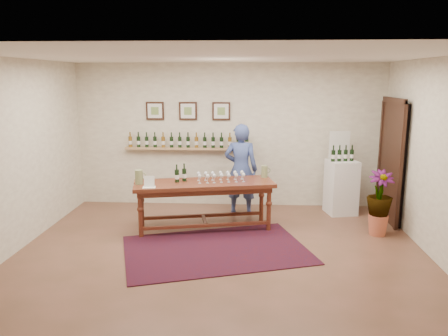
# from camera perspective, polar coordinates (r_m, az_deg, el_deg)

# --- Properties ---
(ground) EXTENTS (6.00, 6.00, 0.00)m
(ground) POSITION_cam_1_polar(r_m,az_deg,el_deg) (6.53, -0.41, -10.94)
(ground) COLOR brown
(ground) RESTS_ON ground
(room_shell) EXTENTS (6.00, 6.00, 6.00)m
(room_shell) POSITION_cam_1_polar(r_m,az_deg,el_deg) (8.18, 15.39, 1.46)
(room_shell) COLOR beige
(room_shell) RESTS_ON ground
(rug) EXTENTS (3.06, 2.49, 0.01)m
(rug) POSITION_cam_1_polar(r_m,az_deg,el_deg) (6.60, -1.07, -10.61)
(rug) COLOR #4F0E0F
(rug) RESTS_ON ground
(tasting_table) EXTENTS (2.41, 1.20, 0.82)m
(tasting_table) POSITION_cam_1_polar(r_m,az_deg,el_deg) (7.29, -2.61, -2.76)
(tasting_table) COLOR #461E11
(tasting_table) RESTS_ON ground
(table_glasses) EXTENTS (1.18, 0.49, 0.16)m
(table_glasses) POSITION_cam_1_polar(r_m,az_deg,el_deg) (7.29, -0.38, -1.12)
(table_glasses) COLOR silver
(table_glasses) RESTS_ON tasting_table
(table_bottles) EXTENTS (0.28, 0.17, 0.29)m
(table_bottles) POSITION_cam_1_polar(r_m,az_deg,el_deg) (7.27, -5.69, -0.67)
(table_bottles) COLOR black
(table_bottles) RESTS_ON tasting_table
(pitcher_left) EXTENTS (0.17, 0.17, 0.23)m
(pitcher_left) POSITION_cam_1_polar(r_m,az_deg,el_deg) (7.21, -11.05, -1.16)
(pitcher_left) COLOR olive
(pitcher_left) RESTS_ON tasting_table
(pitcher_right) EXTENTS (0.14, 0.14, 0.20)m
(pitcher_right) POSITION_cam_1_polar(r_m,az_deg,el_deg) (7.60, 5.30, -0.45)
(pitcher_right) COLOR olive
(pitcher_right) RESTS_ON tasting_table
(menu_card) EXTENTS (0.21, 0.17, 0.18)m
(menu_card) POSITION_cam_1_polar(r_m,az_deg,el_deg) (6.99, -9.74, -1.75)
(menu_card) COLOR silver
(menu_card) RESTS_ON tasting_table
(display_pedestal) EXTENTS (0.60, 0.60, 1.01)m
(display_pedestal) POSITION_cam_1_polar(r_m,az_deg,el_deg) (8.47, 15.06, -2.42)
(display_pedestal) COLOR white
(display_pedestal) RESTS_ON ground
(pedestal_bottles) EXTENTS (0.31, 0.14, 0.30)m
(pedestal_bottles) POSITION_cam_1_polar(r_m,az_deg,el_deg) (8.27, 15.23, 1.87)
(pedestal_bottles) COLOR black
(pedestal_bottles) RESTS_ON display_pedestal
(info_sign) EXTENTS (0.40, 0.10, 0.55)m
(info_sign) POSITION_cam_1_polar(r_m,az_deg,el_deg) (8.46, 14.84, 2.98)
(info_sign) COLOR silver
(info_sign) RESTS_ON display_pedestal
(potted_plant) EXTENTS (0.50, 0.50, 0.92)m
(potted_plant) POSITION_cam_1_polar(r_m,az_deg,el_deg) (7.48, 19.63, -4.31)
(potted_plant) COLOR #B5593C
(potted_plant) RESTS_ON ground
(person) EXTENTS (0.66, 0.47, 1.70)m
(person) POSITION_cam_1_polar(r_m,az_deg,el_deg) (8.09, 2.22, -0.18)
(person) COLOR #364780
(person) RESTS_ON ground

